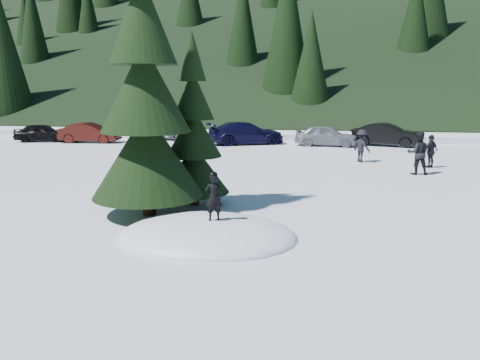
% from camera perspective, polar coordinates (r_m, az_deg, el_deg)
% --- Properties ---
extents(ground, '(200.00, 200.00, 0.00)m').
position_cam_1_polar(ground, '(11.73, -3.93, -6.97)').
color(ground, white).
rests_on(ground, ground).
extents(snow_mound, '(4.48, 3.52, 0.96)m').
position_cam_1_polar(snow_mound, '(11.73, -3.93, -6.97)').
color(snow_mound, white).
rests_on(snow_mound, ground).
extents(forest_hillside, '(200.00, 60.00, 25.00)m').
position_cam_1_polar(forest_hillside, '(65.49, 7.71, 18.76)').
color(forest_hillside, black).
rests_on(forest_hillside, ground).
extents(spruce_tall, '(3.20, 3.20, 8.60)m').
position_cam_1_polar(spruce_tall, '(13.54, -11.50, 9.55)').
color(spruce_tall, '#302010').
rests_on(spruce_tall, ground).
extents(spruce_short, '(2.20, 2.20, 5.37)m').
position_cam_1_polar(spruce_short, '(14.63, -5.67, 5.04)').
color(spruce_short, '#302010').
rests_on(spruce_short, ground).
extents(child_skier, '(0.48, 0.39, 1.13)m').
position_cam_1_polar(child_skier, '(11.31, -3.24, -2.14)').
color(child_skier, black).
rests_on(child_skier, snow_mound).
extents(adult_0, '(0.96, 0.78, 1.85)m').
position_cam_1_polar(adult_0, '(21.40, 20.87, 3.09)').
color(adult_0, black).
rests_on(adult_0, ground).
extents(adult_1, '(0.92, 0.89, 1.54)m').
position_cam_1_polar(adult_1, '(23.50, 22.24, 3.26)').
color(adult_1, black).
rests_on(adult_1, ground).
extents(adult_2, '(1.14, 1.19, 1.63)m').
position_cam_1_polar(adult_2, '(24.19, 14.62, 4.03)').
color(adult_2, black).
rests_on(adult_2, ground).
extents(car_0, '(3.92, 2.26, 1.25)m').
position_cam_1_polar(car_0, '(35.44, -22.94, 5.34)').
color(car_0, black).
rests_on(car_0, ground).
extents(car_1, '(4.20, 1.85, 1.34)m').
position_cam_1_polar(car_1, '(33.70, -17.83, 5.51)').
color(car_1, '#360E09').
rests_on(car_1, ground).
extents(car_2, '(5.27, 3.70, 1.34)m').
position_cam_1_polar(car_2, '(34.66, -8.48, 6.05)').
color(car_2, '#53545C').
rests_on(car_2, ground).
extents(car_3, '(5.48, 3.99, 1.47)m').
position_cam_1_polar(car_3, '(31.13, 0.71, 5.74)').
color(car_3, black).
rests_on(car_3, ground).
extents(car_4, '(4.09, 1.94, 1.35)m').
position_cam_1_polar(car_4, '(30.63, 10.46, 5.35)').
color(car_4, gray).
rests_on(car_4, ground).
extents(car_5, '(4.64, 2.74, 1.45)m').
position_cam_1_polar(car_5, '(31.61, 17.48, 5.29)').
color(car_5, black).
rests_on(car_5, ground).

